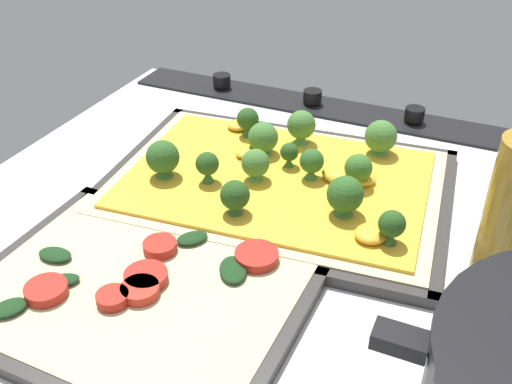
% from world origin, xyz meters
% --- Properties ---
extents(ground_plane, '(0.77, 0.69, 0.03)m').
position_xyz_m(ground_plane, '(0.00, 0.00, -0.01)').
color(ground_plane, silver).
extents(stove_control_panel, '(0.74, 0.07, 0.03)m').
position_xyz_m(stove_control_panel, '(-0.00, -0.31, 0.01)').
color(stove_control_panel, black).
rests_on(stove_control_panel, ground_plane).
extents(baking_tray_front, '(0.42, 0.32, 0.01)m').
position_xyz_m(baking_tray_front, '(0.04, -0.07, 0.00)').
color(baking_tray_front, '#33302D').
rests_on(baking_tray_front, ground_plane).
extents(broccoli_pizza, '(0.40, 0.30, 0.06)m').
position_xyz_m(broccoli_pizza, '(0.03, -0.07, 0.02)').
color(broccoli_pizza, beige).
rests_on(broccoli_pizza, baking_tray_front).
extents(baking_tray_back, '(0.31, 0.25, 0.01)m').
position_xyz_m(baking_tray_back, '(0.09, 0.15, 0.00)').
color(baking_tray_back, '#33302D').
rests_on(baking_tray_back, ground_plane).
extents(veggie_pizza_back, '(0.29, 0.22, 0.02)m').
position_xyz_m(veggie_pizza_back, '(0.09, 0.15, 0.01)').
color(veggie_pizza_back, '#C0C18E').
rests_on(veggie_pizza_back, baking_tray_back).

